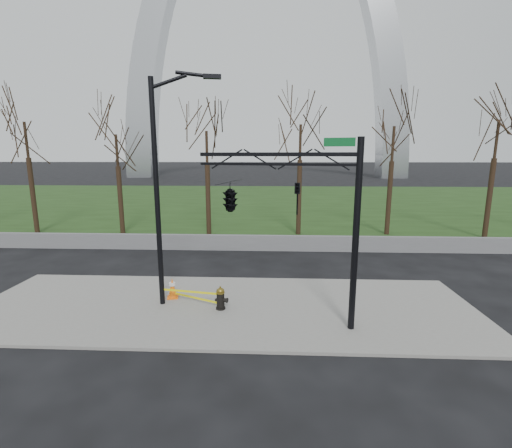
{
  "coord_description": "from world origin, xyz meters",
  "views": [
    {
      "loc": [
        1.69,
        -12.08,
        5.5
      ],
      "look_at": [
        1.07,
        2.0,
        2.74
      ],
      "focal_mm": 25.02,
      "sensor_mm": 36.0,
      "label": 1
    }
  ],
  "objects_px": {
    "traffic_cone": "(172,288)",
    "street_light": "(163,178)",
    "fire_hydrant": "(221,299)",
    "traffic_signal_mast": "(253,197)"
  },
  "relations": [
    {
      "from": "traffic_cone",
      "to": "street_light",
      "type": "xyz_separation_m",
      "value": [
        -0.01,
        -0.5,
        4.2
      ]
    },
    {
      "from": "traffic_cone",
      "to": "street_light",
      "type": "bearing_deg",
      "value": -90.72
    },
    {
      "from": "street_light",
      "to": "traffic_signal_mast",
      "type": "xyz_separation_m",
      "value": [
        3.16,
        -0.89,
        -0.55
      ]
    },
    {
      "from": "traffic_cone",
      "to": "traffic_signal_mast",
      "type": "bearing_deg",
      "value": -23.81
    },
    {
      "from": "traffic_cone",
      "to": "street_light",
      "type": "distance_m",
      "value": 4.23
    },
    {
      "from": "traffic_cone",
      "to": "fire_hydrant",
      "type": "bearing_deg",
      "value": -24.89
    },
    {
      "from": "fire_hydrant",
      "to": "street_light",
      "type": "bearing_deg",
      "value": -176.11
    },
    {
      "from": "fire_hydrant",
      "to": "traffic_cone",
      "type": "distance_m",
      "value": 2.2
    },
    {
      "from": "street_light",
      "to": "fire_hydrant",
      "type": "bearing_deg",
      "value": -22.63
    },
    {
      "from": "traffic_cone",
      "to": "traffic_signal_mast",
      "type": "relative_size",
      "value": 0.13
    }
  ]
}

